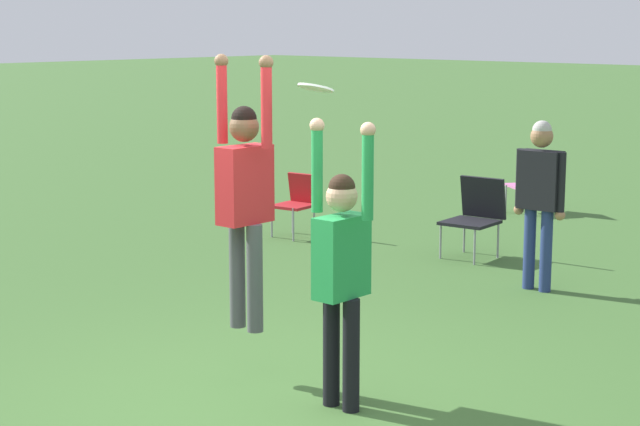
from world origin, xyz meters
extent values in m
plane|color=#3D662D|center=(0.00, 0.00, 0.00)|extent=(120.00, 120.00, 0.00)
cylinder|color=#4C4C51|center=(-0.51, 0.27, 0.80)|extent=(0.12, 0.12, 0.81)
cylinder|color=#4C4C51|center=(-0.32, 0.27, 0.80)|extent=(0.12, 0.12, 0.81)
cube|color=red|center=(-0.41, 0.27, 1.50)|extent=(0.21, 0.43, 0.58)
sphere|color=brown|center=(-0.41, 0.27, 1.92)|extent=(0.22, 0.22, 0.22)
sphere|color=black|center=(-0.41, 0.27, 1.98)|extent=(0.19, 0.19, 0.19)
cylinder|color=red|center=(-0.65, 0.27, 2.09)|extent=(0.08, 0.08, 0.61)
sphere|color=brown|center=(-0.65, 0.27, 2.40)|extent=(0.10, 0.10, 0.10)
cylinder|color=red|center=(-0.18, 0.27, 2.09)|extent=(0.08, 0.08, 0.61)
sphere|color=brown|center=(-0.18, 0.27, 2.40)|extent=(0.10, 0.10, 0.10)
cylinder|color=black|center=(0.43, 0.29, 0.40)|extent=(0.12, 0.12, 0.80)
cylinder|color=black|center=(0.61, 0.29, 0.40)|extent=(0.12, 0.12, 0.80)
cube|color=green|center=(0.52, 0.29, 1.09)|extent=(0.21, 0.41, 0.57)
sphere|color=tan|center=(0.52, 0.29, 1.51)|extent=(0.22, 0.22, 0.22)
sphere|color=black|center=(0.52, 0.29, 1.57)|extent=(0.19, 0.19, 0.19)
cylinder|color=green|center=(0.29, 0.29, 1.68)|extent=(0.08, 0.08, 0.60)
sphere|color=tan|center=(0.29, 0.29, 1.98)|extent=(0.10, 0.10, 0.10)
cylinder|color=green|center=(0.75, 0.29, 1.68)|extent=(0.08, 0.08, 0.60)
sphere|color=tan|center=(0.75, 0.29, 1.98)|extent=(0.10, 0.10, 0.10)
cylinder|color=white|center=(0.16, 0.42, 2.22)|extent=(0.26, 0.26, 0.08)
cylinder|color=gray|center=(-2.97, 7.78, 0.20)|extent=(0.02, 0.02, 0.40)
cylinder|color=gray|center=(-2.58, 7.78, 0.20)|extent=(0.02, 0.02, 0.40)
cylinder|color=gray|center=(-2.97, 8.17, 0.20)|extent=(0.02, 0.02, 0.40)
cylinder|color=gray|center=(-2.58, 8.17, 0.20)|extent=(0.02, 0.02, 0.40)
cube|color=#C666A3|center=(-2.78, 7.97, 0.38)|extent=(0.63, 0.63, 0.04)
cube|color=#C666A3|center=(-2.78, 8.18, 0.61)|extent=(0.43, 0.34, 0.41)
cylinder|color=gray|center=(-1.85, 4.69, 0.22)|extent=(0.02, 0.02, 0.44)
cylinder|color=gray|center=(-1.38, 4.69, 0.22)|extent=(0.02, 0.02, 0.44)
cylinder|color=gray|center=(-1.85, 5.16, 0.22)|extent=(0.02, 0.02, 0.44)
cylinder|color=gray|center=(-1.38, 5.16, 0.22)|extent=(0.02, 0.02, 0.44)
cube|color=black|center=(-1.61, 4.93, 0.42)|extent=(0.61, 0.61, 0.04)
cube|color=black|center=(-1.61, 5.19, 0.68)|extent=(0.56, 0.18, 0.48)
cylinder|color=gray|center=(-4.16, 4.26, 0.21)|extent=(0.02, 0.02, 0.42)
cylinder|color=gray|center=(-3.78, 4.26, 0.21)|extent=(0.02, 0.02, 0.42)
cylinder|color=gray|center=(-4.16, 4.64, 0.21)|extent=(0.02, 0.02, 0.42)
cylinder|color=gray|center=(-3.78, 4.64, 0.21)|extent=(0.02, 0.02, 0.42)
cube|color=#B21E23|center=(-3.97, 4.45, 0.40)|extent=(0.51, 0.51, 0.04)
cube|color=#B21E23|center=(-3.97, 4.65, 0.61)|extent=(0.46, 0.16, 0.38)
cylinder|color=navy|center=(-0.35, 4.17, 0.42)|extent=(0.12, 0.12, 0.83)
cylinder|color=navy|center=(-0.16, 4.17, 0.42)|extent=(0.12, 0.12, 0.83)
cube|color=black|center=(-0.26, 4.17, 1.13)|extent=(0.44, 0.23, 0.59)
sphere|color=#9E704C|center=(-0.26, 4.17, 1.56)|extent=(0.23, 0.23, 0.23)
sphere|color=#B7B2AD|center=(-0.26, 4.17, 1.63)|extent=(0.19, 0.19, 0.19)
cylinder|color=black|center=(-0.50, 4.17, 1.11)|extent=(0.08, 0.08, 0.63)
sphere|color=#9E704C|center=(-0.50, 4.17, 0.80)|extent=(0.10, 0.10, 0.10)
cylinder|color=black|center=(-0.02, 4.17, 1.11)|extent=(0.08, 0.08, 0.63)
sphere|color=#9E704C|center=(-0.02, 4.17, 0.80)|extent=(0.10, 0.10, 0.10)
camera|label=1|loc=(5.27, -5.08, 2.67)|focal=60.00mm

